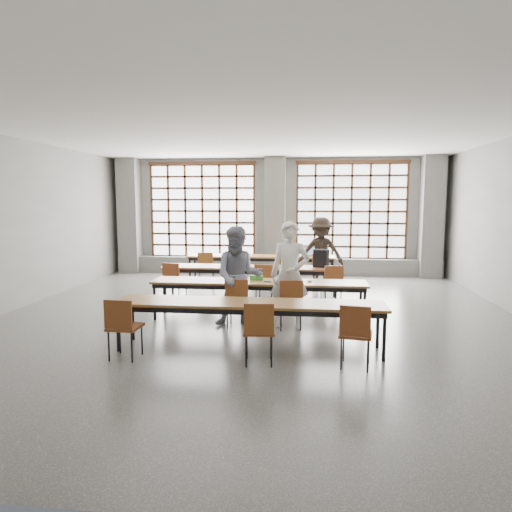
% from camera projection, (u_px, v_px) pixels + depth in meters
% --- Properties ---
extents(floor, '(11.00, 11.00, 0.00)m').
position_uv_depth(floor, '(256.00, 318.00, 8.64)').
color(floor, '#4A4A47').
rests_on(floor, ground).
extents(ceiling, '(11.00, 11.00, 0.00)m').
position_uv_depth(ceiling, '(256.00, 129.00, 8.22)').
color(ceiling, silver).
rests_on(ceiling, floor).
extents(wall_back, '(10.00, 0.00, 10.00)m').
position_uv_depth(wall_back, '(276.00, 216.00, 13.86)').
color(wall_back, slate).
rests_on(wall_back, floor).
extents(wall_front, '(10.00, 0.00, 10.00)m').
position_uv_depth(wall_front, '(166.00, 273.00, 3.00)').
color(wall_front, slate).
rests_on(wall_front, floor).
extents(wall_left, '(0.00, 11.00, 11.00)m').
position_uv_depth(wall_left, '(4.00, 225.00, 8.97)').
color(wall_left, slate).
rests_on(wall_left, floor).
extents(column_left, '(0.60, 0.55, 3.50)m').
position_uv_depth(column_left, '(130.00, 216.00, 14.07)').
color(column_left, '#565654').
rests_on(column_left, floor).
extents(column_mid, '(0.60, 0.55, 3.50)m').
position_uv_depth(column_mid, '(275.00, 217.00, 13.58)').
color(column_mid, '#565654').
rests_on(column_mid, floor).
extents(column_right, '(0.60, 0.55, 3.50)m').
position_uv_depth(column_right, '(431.00, 217.00, 13.10)').
color(column_right, '#565654').
rests_on(column_right, floor).
extents(window_left, '(3.32, 0.12, 3.00)m').
position_uv_depth(window_left, '(203.00, 211.00, 14.00)').
color(window_left, white).
rests_on(window_left, wall_back).
extents(window_right, '(3.32, 0.12, 3.00)m').
position_uv_depth(window_right, '(351.00, 212.00, 13.52)').
color(window_right, white).
rests_on(window_right, wall_back).
extents(sill_ledge, '(9.80, 0.35, 0.50)m').
position_uv_depth(sill_ledge, '(275.00, 266.00, 13.84)').
color(sill_ledge, '#565654').
rests_on(sill_ledge, floor).
extents(desk_row_a, '(4.00, 0.70, 0.73)m').
position_uv_depth(desk_row_a, '(261.00, 258.00, 12.45)').
color(desk_row_a, brown).
rests_on(desk_row_a, floor).
extents(desk_row_b, '(4.00, 0.70, 0.73)m').
position_uv_depth(desk_row_b, '(250.00, 269.00, 10.41)').
color(desk_row_b, brown).
rests_on(desk_row_b, floor).
extents(desk_row_c, '(4.00, 0.70, 0.73)m').
position_uv_depth(desk_row_c, '(259.00, 284.00, 8.53)').
color(desk_row_c, brown).
rests_on(desk_row_c, floor).
extents(desk_row_d, '(4.00, 0.70, 0.73)m').
position_uv_depth(desk_row_d, '(249.00, 306.00, 6.76)').
color(desk_row_d, brown).
rests_on(desk_row_d, floor).
extents(chair_back_left, '(0.45, 0.46, 0.88)m').
position_uv_depth(chair_back_left, '(206.00, 265.00, 11.99)').
color(chair_back_left, brown).
rests_on(chair_back_left, floor).
extents(chair_back_mid, '(0.53, 0.53, 0.88)m').
position_uv_depth(chair_back_mid, '(289.00, 266.00, 11.76)').
color(chair_back_mid, brown).
rests_on(chair_back_mid, floor).
extents(chair_back_right, '(0.46, 0.46, 0.88)m').
position_uv_depth(chair_back_right, '(320.00, 267.00, 11.67)').
color(chair_back_right, brown).
rests_on(chair_back_right, floor).
extents(chair_mid_left, '(0.50, 0.50, 0.88)m').
position_uv_depth(chair_mid_left, '(174.00, 278.00, 9.98)').
color(chair_mid_left, maroon).
rests_on(chair_mid_left, floor).
extents(chair_mid_centre, '(0.48, 0.48, 0.88)m').
position_uv_depth(chair_mid_centre, '(265.00, 280.00, 9.77)').
color(chair_mid_centre, brown).
rests_on(chair_mid_centre, floor).
extents(chair_mid_right, '(0.50, 0.51, 0.88)m').
position_uv_depth(chair_mid_right, '(332.00, 281.00, 9.61)').
color(chair_mid_right, maroon).
rests_on(chair_mid_right, floor).
extents(chair_front_left, '(0.43, 0.43, 0.88)m').
position_uv_depth(chair_front_left, '(238.00, 298.00, 7.96)').
color(chair_front_left, brown).
rests_on(chair_front_left, floor).
extents(chair_front_right, '(0.49, 0.49, 0.88)m').
position_uv_depth(chair_front_right, '(290.00, 299.00, 7.86)').
color(chair_front_right, brown).
rests_on(chair_front_right, floor).
extents(chair_near_left, '(0.44, 0.45, 0.88)m').
position_uv_depth(chair_near_left, '(122.00, 323.00, 6.34)').
color(chair_near_left, brown).
rests_on(chair_near_left, floor).
extents(chair_near_mid, '(0.46, 0.46, 0.88)m').
position_uv_depth(chair_near_mid, '(259.00, 327.00, 6.14)').
color(chair_near_mid, brown).
rests_on(chair_near_mid, floor).
extents(chair_near_right, '(0.48, 0.49, 0.88)m').
position_uv_depth(chair_near_right, '(355.00, 329.00, 6.00)').
color(chair_near_right, maroon).
rests_on(chair_near_right, floor).
extents(student_male, '(0.72, 0.51, 1.87)m').
position_uv_depth(student_male, '(290.00, 275.00, 7.94)').
color(student_male, white).
rests_on(student_male, floor).
extents(student_female, '(0.92, 0.75, 1.78)m').
position_uv_depth(student_female, '(239.00, 277.00, 8.04)').
color(student_female, '#171D45').
rests_on(student_female, floor).
extents(student_back, '(1.25, 0.84, 1.80)m').
position_uv_depth(student_back, '(321.00, 252.00, 11.75)').
color(student_back, black).
rests_on(student_back, floor).
extents(laptop_front, '(0.36, 0.31, 0.26)m').
position_uv_depth(laptop_front, '(288.00, 277.00, 8.56)').
color(laptop_front, '#AEAEB3').
rests_on(laptop_front, desk_row_c).
extents(laptop_back, '(0.43, 0.39, 0.26)m').
position_uv_depth(laptop_back, '(310.00, 254.00, 12.40)').
color(laptop_back, silver).
rests_on(laptop_back, desk_row_a).
extents(mouse, '(0.10, 0.07, 0.04)m').
position_uv_depth(mouse, '(310.00, 281.00, 8.40)').
color(mouse, silver).
rests_on(mouse, desk_row_c).
extents(green_box, '(0.26, 0.11, 0.09)m').
position_uv_depth(green_box, '(256.00, 278.00, 8.60)').
color(green_box, '#328C2E').
rests_on(green_box, desk_row_c).
extents(phone, '(0.14, 0.09, 0.01)m').
position_uv_depth(phone, '(268.00, 282.00, 8.40)').
color(phone, black).
rests_on(phone, desk_row_c).
extents(paper_sheet_a, '(0.36, 0.33, 0.00)m').
position_uv_depth(paper_sheet_a, '(225.00, 266.00, 10.52)').
color(paper_sheet_a, silver).
rests_on(paper_sheet_a, desk_row_b).
extents(paper_sheet_b, '(0.36, 0.34, 0.00)m').
position_uv_depth(paper_sheet_b, '(237.00, 266.00, 10.39)').
color(paper_sheet_b, white).
rests_on(paper_sheet_b, desk_row_b).
extents(paper_sheet_c, '(0.30, 0.22, 0.00)m').
position_uv_depth(paper_sheet_c, '(255.00, 266.00, 10.39)').
color(paper_sheet_c, silver).
rests_on(paper_sheet_c, desk_row_b).
extents(backpack, '(0.37, 0.30, 0.40)m').
position_uv_depth(backpack, '(321.00, 258.00, 10.26)').
color(backpack, black).
rests_on(backpack, desk_row_b).
extents(plastic_bag, '(0.27, 0.23, 0.29)m').
position_uv_depth(plastic_bag, '(294.00, 251.00, 12.38)').
color(plastic_bag, white).
rests_on(plastic_bag, desk_row_a).
extents(red_pouch, '(0.20, 0.09, 0.06)m').
position_uv_depth(red_pouch, '(125.00, 324.00, 6.42)').
color(red_pouch, maroon).
rests_on(red_pouch, chair_near_left).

